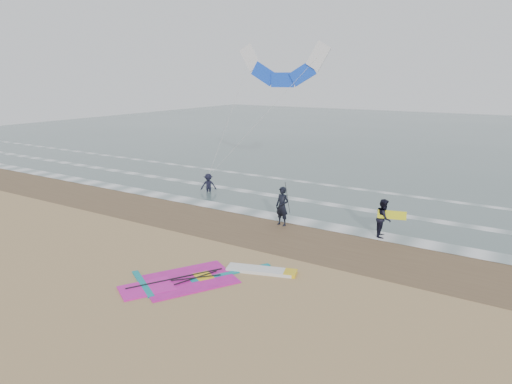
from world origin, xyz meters
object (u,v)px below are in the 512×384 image
Objects in this scene: person_standing at (282,206)px; person_wading at (208,180)px; person_walking at (384,218)px; windsurf_rig at (208,277)px; surf_kite at (282,69)px.

person_standing reaches higher than person_wading.
windsurf_rig is at bearing 142.47° from person_walking.
person_standing is at bearing 95.81° from windsurf_rig.
person_wading reaches higher than windsurf_rig.
person_walking is 12.49m from person_wading.
person_standing reaches higher than windsurf_rig.
windsurf_rig is 17.09m from surf_kite.
person_walking is at bearing -44.00° from person_wading.
person_standing is 1.09× the size of person_walking.
person_standing is (-0.71, 7.02, 0.97)m from windsurf_rig.
windsurf_rig is 2.80× the size of person_standing.
surf_kite is at bearing 17.62° from person_wading.
person_walking is 1.16× the size of person_wading.
person_standing is 1.27× the size of person_wading.
person_standing reaches higher than person_walking.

